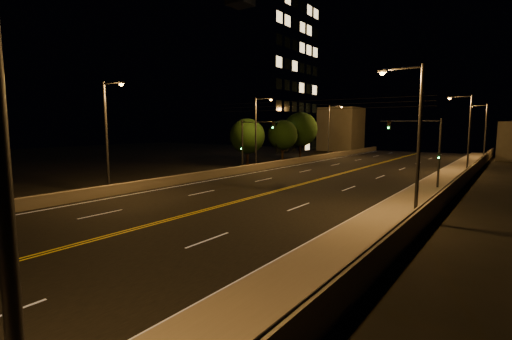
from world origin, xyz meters
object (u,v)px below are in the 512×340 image
Objects in this scene: streetlight_1 at (414,132)px; traffic_signal_right at (427,145)px; tree_0 at (247,136)px; tree_2 at (300,129)px; streetlight_4 at (108,130)px; building_tower at (241,82)px; streetlight_6 at (330,128)px; tree_1 at (283,135)px; streetlight_2 at (467,129)px; streetlight_5 at (258,128)px; traffic_signal_left at (249,140)px; streetlight_3 at (484,128)px.

traffic_signal_right is at bearing 97.33° from streetlight_1.
tree_0 is 0.84× the size of tree_2.
building_tower reaches higher than streetlight_4.
streetlight_1 is 42.29m from streetlight_6.
streetlight_6 is at bearing 64.86° from tree_1.
tree_0 is at bearing -164.05° from streetlight_2.
building_tower is (-16.12, 17.43, 8.29)m from streetlight_5.
streetlight_1 is 26.19m from streetlight_5.
traffic_signal_left is 0.79× the size of tree_2.
traffic_signal_right is at bearing -96.53° from streetlight_2.
tree_1 is (-25.54, 2.63, -1.12)m from streetlight_2.
traffic_signal_left is 0.22× the size of building_tower.
streetlight_5 and streetlight_6 have the same top height.
streetlight_3 is (0.00, 22.99, 0.00)m from streetlight_2.
tree_0 is at bearing -129.79° from streetlight_3.
streetlight_5 is (-21.43, 15.07, 0.00)m from streetlight_1.
streetlight_5 is 1.15× the size of tree_2.
streetlight_1 and streetlight_4 have the same top height.
streetlight_2 is at bearing -11.19° from building_tower.
streetlight_5 is (-21.43, -32.99, 0.00)m from streetlight_3.
streetlight_1 and streetlight_2 have the same top height.
streetlight_3 is 1.00× the size of streetlight_4.
tree_0 is (-4.82, 6.08, 0.21)m from traffic_signal_left.
streetlight_3 reaches higher than tree_2.
tree_1 is at bearing -21.80° from building_tower.
streetlight_2 is 13.41m from traffic_signal_right.
streetlight_6 is (-21.43, 36.46, 0.00)m from streetlight_1.
tree_2 is at bearing -135.76° from streetlight_6.
streetlight_5 is at bearing 90.00° from streetlight_4.
streetlight_5 is 1.39× the size of tree_1.
traffic_signal_left is 0.96× the size of tree_1.
traffic_signal_right is 28.81m from tree_1.
tree_2 is (-3.75, 17.75, -0.27)m from streetlight_5.
streetlight_6 is at bearing 13.84° from building_tower.
streetlight_3 is at bearing 38.56° from tree_1.
streetlight_6 reaches higher than tree_1.
tree_0 is (-25.13, 17.89, -1.07)m from streetlight_1.
streetlight_5 is 0.32× the size of building_tower.
streetlight_4 is 23.45m from tree_0.
tree_2 is (0.37, 5.12, 0.85)m from tree_1.
streetlight_1 is 37.69m from tree_1.
streetlight_6 is 18.97m from tree_0.
tree_2 is (-25.18, -15.24, -0.27)m from streetlight_3.
streetlight_6 reaches higher than tree_0.
streetlight_4 is at bearing -84.37° from tree_2.
streetlight_5 is (-21.43, -10.00, 0.00)m from streetlight_2.
streetlight_3 is 1.39× the size of tree_1.
streetlight_6 is 1.37× the size of tree_0.
tree_0 is (-3.70, -18.58, -1.07)m from streetlight_6.
streetlight_3 reaches higher than tree_1.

